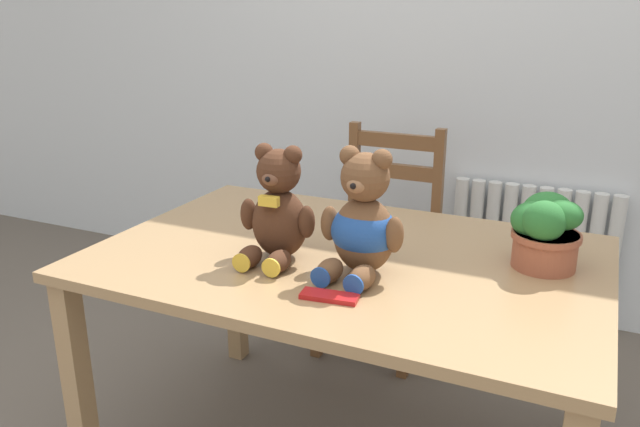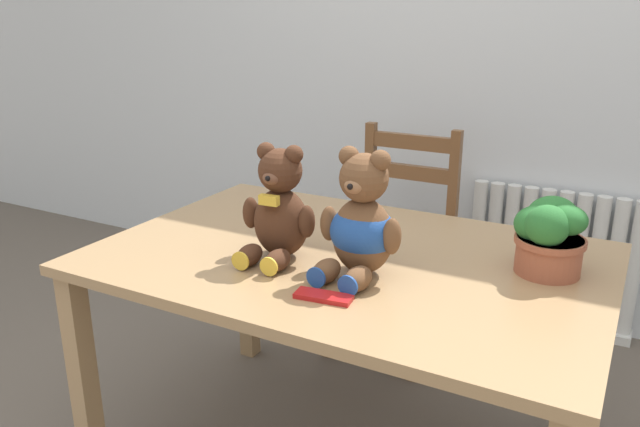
% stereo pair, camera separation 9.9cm
% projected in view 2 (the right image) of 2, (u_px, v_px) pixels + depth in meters
% --- Properties ---
extents(wall_back, '(8.00, 0.04, 2.60)m').
position_uv_depth(wall_back, '(486.00, 24.00, 2.66)').
color(wall_back, silver).
rests_on(wall_back, ground_plane).
extents(radiator, '(0.73, 0.10, 0.63)m').
position_uv_depth(radiator, '(549.00, 266.00, 2.75)').
color(radiator, silver).
rests_on(radiator, ground_plane).
extents(dining_table, '(1.38, 0.93, 0.71)m').
position_uv_depth(dining_table, '(348.00, 283.00, 1.76)').
color(dining_table, '#9E7A51').
rests_on(dining_table, ground_plane).
extents(wooden_chair_behind, '(0.41, 0.43, 0.91)m').
position_uv_depth(wooden_chair_behind, '(396.00, 239.00, 2.55)').
color(wooden_chair_behind, brown).
rests_on(wooden_chair_behind, ground_plane).
extents(teddy_bear_left, '(0.22, 0.22, 0.31)m').
position_uv_depth(teddy_bear_left, '(279.00, 210.00, 1.68)').
color(teddy_bear_left, '#472819').
rests_on(teddy_bear_left, dining_table).
extents(teddy_bear_right, '(0.23, 0.24, 0.33)m').
position_uv_depth(teddy_bear_right, '(361.00, 225.00, 1.57)').
color(teddy_bear_right, brown).
rests_on(teddy_bear_right, dining_table).
extents(potted_plant, '(0.18, 0.20, 0.19)m').
position_uv_depth(potted_plant, '(549.00, 233.00, 1.59)').
color(potted_plant, '#9E5138').
rests_on(potted_plant, dining_table).
extents(chocolate_bar, '(0.14, 0.07, 0.01)m').
position_uv_depth(chocolate_bar, '(323.00, 297.00, 1.47)').
color(chocolate_bar, red).
rests_on(chocolate_bar, dining_table).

